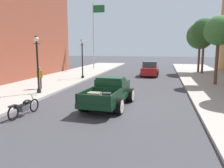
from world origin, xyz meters
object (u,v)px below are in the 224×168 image
pedestrian_sidewalk_left (39,76)px  street_lamp_near (37,60)px  flagpole (95,29)px  car_background_red (150,69)px  motorcycle_parked (24,107)px  street_lamp_far (82,56)px  hotrod_truck_dark_green (110,92)px  street_tree_farthest (200,36)px  street_tree_second (219,31)px  street_tree_third (204,31)px

pedestrian_sidewalk_left → street_lamp_near: (0.76, -1.44, 1.30)m
flagpole → car_background_red: bearing=-34.5°
pedestrian_sidewalk_left → flagpole: (-0.69, 16.61, 4.68)m
motorcycle_parked → street_lamp_far: size_ratio=0.55×
hotrod_truck_dark_green → motorcycle_parked: bearing=-140.8°
street_lamp_near → street_lamp_far: 7.87m
street_tree_farthest → car_background_red: bearing=-146.6°
car_background_red → street_tree_second: (5.75, -5.87, 3.74)m
street_lamp_far → street_tree_farthest: size_ratio=0.64×
hotrod_truck_dark_green → motorcycle_parked: hotrod_truck_dark_green is taller
motorcycle_parked → flagpole: flagpole is taller
street_tree_second → pedestrian_sidewalk_left: bearing=-158.9°
flagpole → street_tree_second: bearing=-39.5°
motorcycle_parked → car_background_red: car_background_red is taller
pedestrian_sidewalk_left → street_tree_third: bearing=45.7°
motorcycle_parked → street_lamp_near: 5.23m
pedestrian_sidewalk_left → street_tree_second: 14.60m
street_lamp_far → flagpole: bearing=99.7°
street_lamp_far → street_tree_second: (12.19, -1.31, 2.12)m
hotrod_truck_dark_green → street_tree_farthest: street_tree_farthest is taller
car_background_red → street_tree_third: size_ratio=0.67×
motorcycle_parked → street_lamp_far: (-1.55, 12.36, 1.94)m
flagpole → street_lamp_near: bearing=-85.4°
hotrod_truck_dark_green → street_lamp_far: bearing=118.0°
car_background_red → street_tree_farthest: size_ratio=0.71×
street_lamp_near → street_tree_second: size_ratio=0.69×
car_background_red → pedestrian_sidewalk_left: 13.30m
hotrod_truck_dark_green → street_tree_second: size_ratio=0.90×
hotrod_truck_dark_green → flagpole: (-6.80, 19.68, 5.02)m
street_tree_third → street_tree_farthest: (-0.30, 0.92, -0.47)m
motorcycle_parked → flagpole: bearing=98.3°
street_lamp_near → street_tree_third: bearing=50.1°
hotrod_truck_dark_green → street_tree_second: (7.13, 8.18, 3.75)m
hotrod_truck_dark_green → street_tree_farthest: size_ratio=0.83×
street_lamp_near → street_tree_third: street_tree_third is taller
car_background_red → street_tree_third: 7.90m
street_tree_second → street_tree_farthest: bearing=90.2°
pedestrian_sidewalk_left → flagpole: bearing=92.4°
street_tree_second → flagpole: bearing=140.5°
hotrod_truck_dark_green → street_lamp_far: (-5.06, 9.50, 1.63)m
car_background_red → street_tree_farthest: (5.71, 3.76, 3.80)m
car_background_red → flagpole: size_ratio=0.47×
motorcycle_parked → pedestrian_sidewalk_left: size_ratio=1.28×
hotrod_truck_dark_green → street_tree_third: (7.40, 16.90, 4.28)m
motorcycle_parked → street_lamp_far: 12.60m
street_tree_farthest → street_lamp_far: bearing=-145.6°
flagpole → street_tree_farthest: (13.89, -1.86, -1.20)m
street_lamp_far → motorcycle_parked: bearing=-82.9°
street_tree_third → street_lamp_far: bearing=-149.3°
street_lamp_near → street_tree_third: 20.06m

